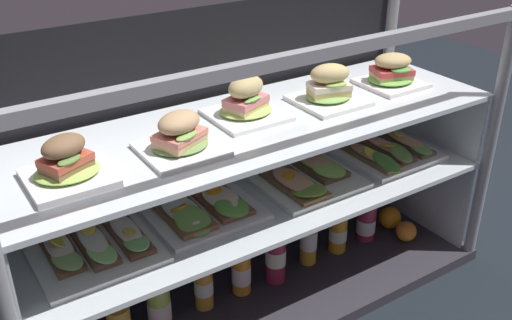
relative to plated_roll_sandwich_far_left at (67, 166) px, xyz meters
The scene contains 25 objects.
ground_plane 0.87m from the plated_roll_sandwich_far_left, ahead, with size 6.00×6.00×0.02m, color black.
case_base_deck 0.85m from the plated_roll_sandwich_far_left, ahead, with size 1.55×0.53×0.04m, color #302D34.
case_frame 0.60m from the plated_roll_sandwich_far_left, 18.37° to the left, with size 1.55×0.53×0.91m.
riser_lower_tier 0.72m from the plated_roll_sandwich_far_left, ahead, with size 1.47×0.45×0.33m.
shelf_lower_glass 0.62m from the plated_roll_sandwich_far_left, ahead, with size 1.49×0.47×0.02m, color silver.
riser_upper_tier 0.57m from the plated_roll_sandwich_far_left, ahead, with size 1.47×0.45×0.23m.
shelf_upper_glass 0.55m from the plated_roll_sandwich_far_left, ahead, with size 1.49×0.47×0.02m, color silver.
plated_roll_sandwich_far_left is the anchor object (origin of this frame).
plated_roll_sandwich_far_right 0.28m from the plated_roll_sandwich_far_left, ahead, with size 0.20×0.20×0.11m.
plated_roll_sandwich_left_of_center 0.55m from the plated_roll_sandwich_far_left, ahead, with size 0.20×0.20×0.12m.
plated_roll_sandwich_mid_right 0.81m from the plated_roll_sandwich_far_left, ahead, with size 0.20×0.20×0.12m.
plated_roll_sandwich_near_left_corner 1.08m from the plated_roll_sandwich_far_left, ahead, with size 0.19×0.19×0.11m.
open_sandwich_tray_left_of_center 0.27m from the plated_roll_sandwich_far_left, 43.93° to the left, with size 0.31×0.32×0.06m.
open_sandwich_tray_mid_left 0.45m from the plated_roll_sandwich_far_left, ahead, with size 0.31×0.32×0.06m.
open_sandwich_tray_far_left 0.77m from the plated_roll_sandwich_far_left, ahead, with size 0.31×0.33×0.06m.
open_sandwich_tray_far_right 1.10m from the plated_roll_sandwich_far_left, ahead, with size 0.31×0.32×0.06m.
juice_bottle_front_second 0.59m from the plated_roll_sandwich_far_left, 15.39° to the left, with size 0.07×0.07×0.23m.
juice_bottle_front_right_end 0.66m from the plated_roll_sandwich_far_left, 10.03° to the left, with size 0.06×0.06×0.22m.
juice_bottle_back_center 0.74m from the plated_roll_sandwich_far_left, ahead, with size 0.06×0.06×0.21m.
juice_bottle_front_fourth 0.82m from the plated_roll_sandwich_far_left, ahead, with size 0.07×0.07×0.23m.
juice_bottle_front_left_end 0.94m from the plated_roll_sandwich_far_left, ahead, with size 0.06×0.06×0.25m.
juice_bottle_front_middle 1.06m from the plated_roll_sandwich_far_left, ahead, with size 0.06×0.06×0.20m.
juice_bottle_back_left 1.18m from the plated_roll_sandwich_far_left, ahead, with size 0.07×0.07×0.19m.
orange_fruit_beside_bottles 1.30m from the plated_roll_sandwich_far_left, ahead, with size 0.07×0.07×0.07m, color orange.
orange_fruit_near_left_post 1.31m from the plated_roll_sandwich_far_left, ahead, with size 0.08×0.08×0.08m, color orange.
Camera 1 is at (-0.84, -1.27, 1.30)m, focal length 41.35 mm.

